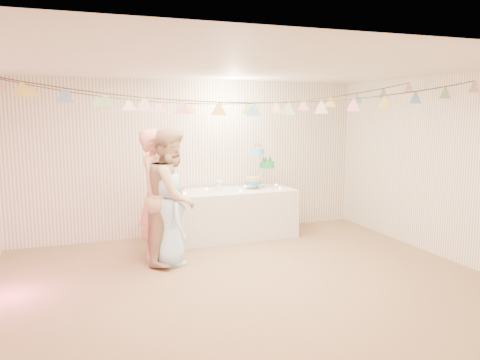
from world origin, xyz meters
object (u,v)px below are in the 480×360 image
object	(u,v)px
table	(230,214)
person_adult_a	(156,194)
person_child	(170,219)
cake_stand	(260,170)
person_adult_b	(172,196)

from	to	relation	value
table	person_adult_a	world-z (taller)	person_adult_a
person_adult_a	person_child	size ratio (longest dim) A/B	1.45
person_adult_a	person_child	world-z (taller)	person_adult_a
table	person_child	size ratio (longest dim) A/B	1.67
table	person_adult_a	size ratio (longest dim) A/B	1.15
table	cake_stand	distance (m)	0.89
cake_stand	person_adult_a	distance (m)	2.03
table	person_child	distance (m)	1.63
cake_stand	person_child	distance (m)	2.14
person_adult_a	person_adult_b	bearing A→B (deg)	-112.16
cake_stand	person_child	bearing A→B (deg)	-148.11
person_adult_a	person_child	bearing A→B (deg)	-129.93
table	person_adult_b	world-z (taller)	person_adult_b
cake_stand	table	bearing A→B (deg)	-174.81
table	person_child	bearing A→B (deg)	-139.25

